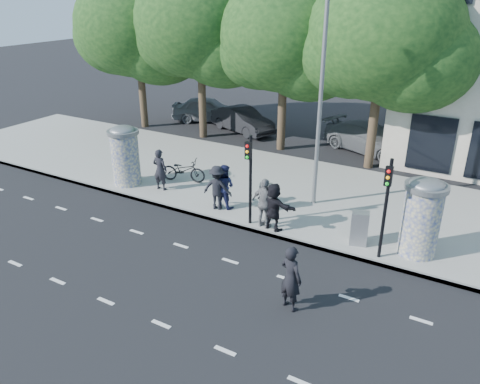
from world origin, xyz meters
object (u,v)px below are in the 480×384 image
Objects in this scene: car_right at (369,138)px; car_left at (208,109)px; ped_d at (217,188)px; man_road at (291,278)px; ped_c at (224,186)px; ad_column_left at (125,154)px; traffic_pole_far at (386,200)px; ad_column_right at (422,215)px; ped_b at (160,170)px; ped_a at (121,163)px; car_mid at (242,120)px; traffic_pole_near at (250,172)px; ped_e at (265,203)px; cabinet_left at (266,197)px; street_lamp at (321,89)px; ped_f at (274,207)px; cabinet_right at (359,228)px; bicycle at (183,170)px.

car_left is at bearing 104.80° from car_right.
ped_d is 6.49m from man_road.
ad_column_left is at bearing 7.56° from ped_c.
traffic_pole_far is 4.13m from man_road.
ped_b is at bearing 179.90° from ad_column_right.
ped_a is 0.97× the size of ped_b.
ped_a is at bearing -161.80° from car_mid.
car_mid is (-6.39, 10.79, -1.49)m from traffic_pole_near.
ped_b is 5.55m from ped_e.
ped_b is 4.87m from cabinet_left.
car_mid is 7.79m from car_right.
ad_column_right is 2.50× the size of cabinet_left.
ad_column_left is 1.00× the size of ad_column_right.
traffic_pole_near is 1.87× the size of ped_b.
ped_e is (-5.20, -0.85, -0.44)m from ad_column_right.
street_lamp is 7.56× the size of cabinet_left.
ped_b is at bearing -150.06° from car_mid.
ped_f is 4.35m from man_road.
car_right is at bearing 113.85° from ad_column_right.
ad_column_left is 1.48× the size of ped_c.
man_road is at bearing 144.14° from ped_c.
ad_column_right is 7.55m from ped_d.
ped_d is at bearing 164.64° from cabinet_right.
car_left is at bearing -47.35° from ped_c.
cabinet_left is (6.88, 0.69, -0.35)m from ped_a.
ad_column_left reaches higher than man_road.
car_mid is (3.21, -1.04, -0.05)m from car_left.
ad_column_right is 2.05m from cabinet_right.
ped_f is 1.72m from cabinet_left.
traffic_pole_near is at bearing -28.21° from man_road.
ped_f is 15.81m from car_left.
ped_b reaches higher than man_road.
ped_d is at bearing 163.08° from traffic_pole_near.
car_right is (0.45, 10.80, -0.29)m from ped_f.
ped_d is (-6.52, 0.52, -1.18)m from traffic_pole_far.
car_right is at bearing -68.29° from car_mid.
car_right reaches higher than car_mid.
man_road is 0.96× the size of bicycle.
ad_column_left is 0.78× the size of traffic_pole_far.
ped_c is 1.00× the size of ped_f.
ad_column_right reaches higher than ped_a.
ped_a is at bearing -13.17° from ped_d.
cabinet_left is (-1.00, 1.36, -0.36)m from ped_f.
ped_d is 0.92× the size of man_road.
ped_a is at bearing 175.88° from ad_column_left.
ad_column_left is at bearing 170.72° from car_left.
bicycle is 0.39× the size of car_right.
ped_e is at bearing -125.70° from car_mid.
traffic_pole_near is at bearing -171.11° from ad_column_right.
ped_c is 1.69× the size of cabinet_left.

